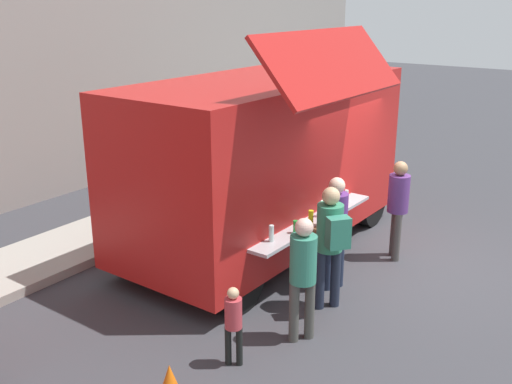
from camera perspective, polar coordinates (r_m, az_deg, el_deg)
The scene contains 8 objects.
ground_plane at distance 10.25m, azimuth 13.33°, elevation -6.63°, with size 60.00×60.00×0.00m, color #38383D.
food_truck_main at distance 10.09m, azimuth 0.91°, elevation 3.26°, with size 5.54×3.18×3.78m.
trash_bin at distance 15.22m, azimuth 3.23°, elevation 3.85°, with size 0.60×0.60×0.90m, color #2E6237.
customer_front_ordering at distance 8.83m, azimuth 7.53°, elevation -3.06°, with size 0.56×0.40×1.75m.
customer_mid_with_backpack at distance 8.22m, azimuth 7.18°, elevation -4.26°, with size 0.53×0.57×1.79m.
customer_rear_waiting at distance 7.48m, azimuth 4.53°, elevation -7.36°, with size 0.34×0.34×1.67m.
customer_extra_browsing at distance 10.07m, azimuth 13.47°, elevation -0.87°, with size 0.34×0.34×1.69m.
child_near_queue at distance 7.15m, azimuth -2.18°, elevation -12.10°, with size 0.21×0.21×1.02m.
Camera 1 is at (-8.72, -3.34, 4.22)m, focal length 41.70 mm.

